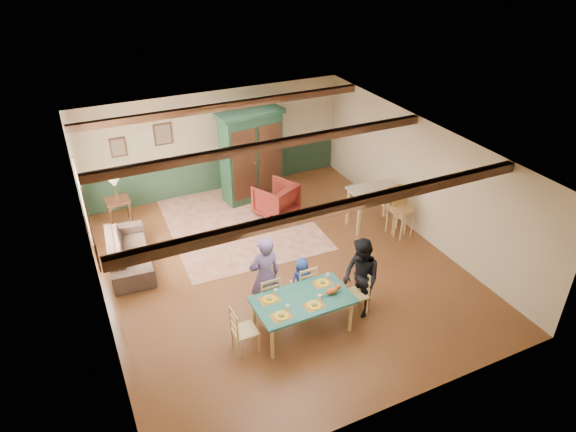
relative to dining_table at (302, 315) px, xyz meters
name	(u,v)px	position (x,y,z in m)	size (l,w,h in m)	color
floor	(279,267)	(0.42, 1.94, -0.35)	(8.00, 8.00, 0.00)	#542D17
wall_back	(215,142)	(0.42, 5.94, 1.00)	(7.00, 0.02, 2.70)	beige
wall_left	(94,254)	(-3.08, 1.94, 1.00)	(0.02, 8.00, 2.70)	beige
wall_right	(420,178)	(3.92, 1.94, 1.00)	(0.02, 8.00, 2.70)	beige
ceiling	(277,148)	(0.42, 1.94, 2.35)	(7.00, 8.00, 0.02)	white
wainscot_back	(217,174)	(0.42, 5.92, 0.10)	(6.95, 0.03, 0.90)	#1C3323
ceiling_beam_front	(340,207)	(0.42, -0.36, 2.26)	(6.95, 0.16, 0.16)	black
ceiling_beam_mid	(269,145)	(0.42, 2.34, 2.26)	(6.95, 0.16, 0.16)	black
ceiling_beam_back	(224,106)	(0.42, 4.94, 2.26)	(6.95, 0.16, 0.16)	black
window_left	(83,201)	(-3.05, 3.64, 1.20)	(0.06, 1.60, 1.30)	white
picture_left_wall	(97,252)	(-3.05, 1.34, 1.40)	(0.04, 0.42, 0.52)	gray
picture_back_a	(163,134)	(-0.88, 5.91, 1.45)	(0.45, 0.04, 0.55)	gray
picture_back_b	(118,147)	(-1.98, 5.91, 1.30)	(0.38, 0.04, 0.48)	gray
dining_table	(302,315)	(0.00, 0.00, 0.00)	(1.70, 0.95, 0.71)	#1D5E53
dining_chair_far_left	(267,295)	(-0.39, 0.68, 0.09)	(0.40, 0.42, 0.90)	tan
dining_chair_far_right	(304,283)	(0.37, 0.69, 0.09)	(0.40, 0.42, 0.90)	tan
dining_chair_end_left	(245,330)	(-1.09, -0.01, 0.09)	(0.40, 0.42, 0.90)	tan
dining_chair_end_right	(355,294)	(1.09, 0.01, 0.09)	(0.40, 0.42, 0.90)	tan
person_man	(265,276)	(-0.39, 0.75, 0.46)	(0.59, 0.39, 1.63)	#63508A
person_woman	(361,278)	(1.18, 0.01, 0.43)	(0.76, 0.59, 1.56)	black
person_child	(302,280)	(0.37, 0.76, 0.12)	(0.46, 0.30, 0.95)	navy
cat	(332,290)	(0.52, -0.09, 0.44)	(0.34, 0.13, 0.17)	#DA5F26
place_setting_near_left	(281,314)	(-0.52, -0.24, 0.41)	(0.38, 0.28, 0.11)	yellow
place_setting_near_center	(314,303)	(0.10, -0.24, 0.41)	(0.38, 0.28, 0.11)	yellow
place_setting_far_left	(270,297)	(-0.52, 0.23, 0.41)	(0.38, 0.28, 0.11)	yellow
place_setting_far_right	(322,281)	(0.52, 0.24, 0.41)	(0.38, 0.28, 0.11)	yellow
area_rug	(240,223)	(0.31, 3.97, -0.35)	(3.31, 3.93, 0.01)	beige
armoire	(251,156)	(1.09, 5.08, 0.82)	(1.67, 0.67, 2.36)	black
armchair	(276,199)	(1.29, 4.02, 0.05)	(0.87, 0.90, 0.82)	#430E0D
sofa	(129,252)	(-2.40, 3.39, -0.05)	(2.12, 0.83, 0.62)	#372822
end_table	(120,212)	(-2.29, 5.15, -0.02)	(0.54, 0.54, 0.66)	black
table_lamp	(115,188)	(-2.29, 5.15, 0.61)	(0.34, 0.34, 0.61)	beige
counter_table	(373,207)	(3.13, 2.54, 0.14)	(1.18, 0.69, 0.99)	#C4B598
bar_stool_left	(404,214)	(3.50, 1.84, 0.21)	(0.40, 0.44, 1.14)	#AD7F43
bar_stool_right	(397,212)	(3.44, 2.01, 0.22)	(0.41, 0.45, 1.15)	#AD7F43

